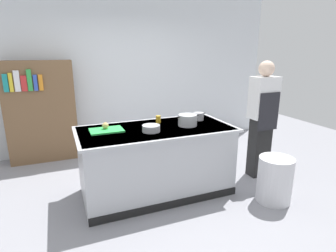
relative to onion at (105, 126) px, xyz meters
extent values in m
plane|color=gray|center=(0.61, -0.14, -0.96)|extent=(10.00, 10.00, 0.00)
cube|color=silver|center=(0.61, 1.96, 0.54)|extent=(6.40, 0.12, 3.00)
cube|color=#B7BABF|center=(0.61, -0.14, -0.51)|extent=(1.90, 0.90, 0.90)
cube|color=#B7BABF|center=(0.61, -0.14, -0.08)|extent=(1.98, 0.98, 0.03)
cube|color=black|center=(0.61, -0.60, -0.91)|extent=(1.90, 0.01, 0.10)
cube|color=green|center=(0.00, -0.04, -0.05)|extent=(0.40, 0.28, 0.02)
sphere|color=tan|center=(0.00, 0.00, 0.00)|extent=(0.08, 0.08, 0.08)
cylinder|color=#B7BABF|center=(1.04, -0.19, 0.01)|extent=(0.25, 0.25, 0.15)
cube|color=black|center=(0.90, -0.19, 0.07)|extent=(0.04, 0.02, 0.01)
cube|color=black|center=(1.17, -0.19, 0.07)|extent=(0.04, 0.02, 0.01)
cylinder|color=#99999E|center=(1.31, 0.02, -0.01)|extent=(0.14, 0.14, 0.11)
cube|color=black|center=(1.22, 0.02, 0.03)|extent=(0.04, 0.02, 0.01)
cube|color=black|center=(1.40, 0.02, 0.03)|extent=(0.04, 0.02, 0.01)
cylinder|color=#B7BABF|center=(0.50, -0.27, -0.02)|extent=(0.22, 0.22, 0.08)
cylinder|color=yellow|center=(0.73, 0.09, -0.01)|extent=(0.07, 0.07, 0.10)
cylinder|color=silver|center=(1.91, -0.92, -0.67)|extent=(0.43, 0.43, 0.58)
cube|color=black|center=(2.23, -0.23, -0.51)|extent=(0.28, 0.20, 0.90)
cube|color=white|center=(2.23, -0.23, 0.24)|extent=(0.38, 0.24, 0.60)
sphere|color=beige|center=(2.23, -0.23, 0.65)|extent=(0.22, 0.22, 0.22)
cube|color=#232328|center=(2.23, -0.35, 0.06)|extent=(0.34, 0.02, 0.54)
cube|color=brown|center=(-0.79, 1.66, -0.11)|extent=(1.10, 0.28, 1.70)
cube|color=teal|center=(-1.22, 1.50, 0.41)|extent=(0.07, 0.03, 0.27)
cube|color=yellow|center=(-1.15, 1.50, 0.42)|extent=(0.05, 0.03, 0.29)
cube|color=white|center=(-1.06, 1.50, 0.44)|extent=(0.08, 0.03, 0.32)
cube|color=red|center=(-0.97, 1.50, 0.40)|extent=(0.08, 0.03, 0.24)
cube|color=green|center=(-0.89, 1.50, 0.44)|extent=(0.07, 0.03, 0.34)
cube|color=#3351B7|center=(-0.81, 1.50, 0.40)|extent=(0.06, 0.03, 0.25)
cube|color=orange|center=(-0.73, 1.50, 0.40)|extent=(0.06, 0.03, 0.25)
camera|label=1|loc=(-0.52, -3.32, 0.90)|focal=29.40mm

